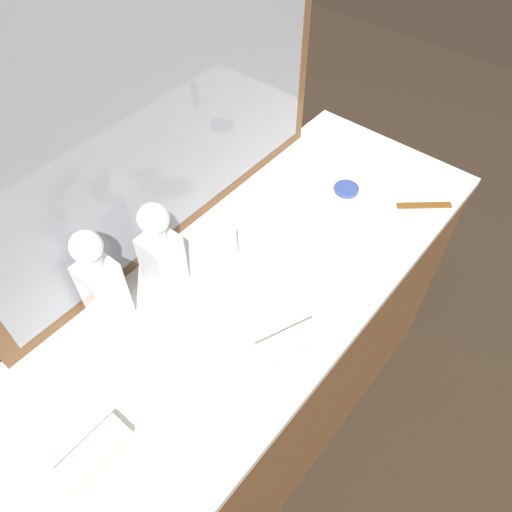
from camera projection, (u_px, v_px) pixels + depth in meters
The scene contains 10 objects.
ground_plane at pixel (256, 414), 1.83m from camera, with size 6.00×6.00×0.00m, color #2D2319.
dresser at pixel (256, 360), 1.52m from camera, with size 1.39×0.55×0.83m.
dresser_mirror at pixel (160, 103), 1.02m from camera, with size 1.04×0.03×0.75m.
crystal_decanter_far_left at pixel (162, 257), 1.10m from camera, with size 0.08×0.08×0.26m.
crystal_decanter_far_right at pixel (102, 287), 1.05m from camera, with size 0.07×0.07×0.27m.
crystal_tumbler_center at pixel (256, 245), 1.20m from camera, with size 0.09×0.09×0.10m.
silver_brush_right at pixel (291, 342), 1.07m from camera, with size 0.16×0.10×0.02m.
silver_brush_left at pixel (92, 455), 0.92m from camera, with size 0.15×0.06×0.02m.
porcelain_dish at pixel (347, 189), 1.40m from camera, with size 0.07×0.07×0.01m.
tortoiseshell_comb at pixel (424, 205), 1.36m from camera, with size 0.11×0.13×0.01m.
Camera 1 is at (-0.57, -0.47, 1.78)m, focal length 34.78 mm.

